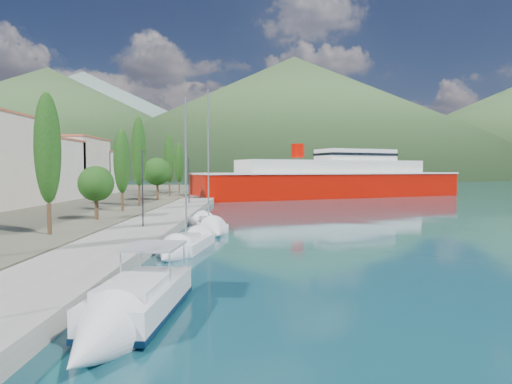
{
  "coord_description": "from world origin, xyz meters",
  "views": [
    {
      "loc": [
        -0.26,
        -20.6,
        5.31
      ],
      "look_at": [
        0.0,
        14.0,
        3.5
      ],
      "focal_mm": 30.0,
      "sensor_mm": 36.0,
      "label": 1
    }
  ],
  "objects": [
    {
      "name": "sailboat_near",
      "position": [
        -4.9,
        6.04,
        0.3
      ],
      "size": [
        3.44,
        7.87,
        10.94
      ],
      "color": "silver",
      "rests_on": "ground"
    },
    {
      "name": "hills_far",
      "position": [
        138.59,
        618.73,
        77.39
      ],
      "size": [
        1480.0,
        900.0,
        180.0
      ],
      "color": "slate",
      "rests_on": "ground"
    },
    {
      "name": "town_buildings",
      "position": [
        -32.0,
        36.91,
        5.57
      ],
      "size": [
        9.2,
        69.2,
        11.3
      ],
      "color": "beige",
      "rests_on": "land_strip"
    },
    {
      "name": "motor_cruiser",
      "position": [
        -4.44,
        -6.77,
        0.49
      ],
      "size": [
        3.04,
        8.31,
        3.0
      ],
      "color": "black",
      "rests_on": "ground"
    },
    {
      "name": "quay",
      "position": [
        -9.0,
        26.0,
        0.4
      ],
      "size": [
        5.0,
        88.0,
        0.8
      ],
      "primitive_type": "cube",
      "color": "gray",
      "rests_on": "ground"
    },
    {
      "name": "ferry",
      "position": [
        15.25,
        62.33,
        3.25
      ],
      "size": [
        54.13,
        30.43,
        10.67
      ],
      "color": "#AE0900",
      "rests_on": "ground"
    },
    {
      "name": "sailboat_mid",
      "position": [
        -3.75,
        15.56,
        0.32
      ],
      "size": [
        4.65,
        9.57,
        13.33
      ],
      "color": "silver",
      "rests_on": "ground"
    },
    {
      "name": "hills_near",
      "position": [
        98.04,
        372.5,
        49.18
      ],
      "size": [
        1010.0,
        520.0,
        115.0
      ],
      "color": "#35532B",
      "rests_on": "ground"
    },
    {
      "name": "tree_row",
      "position": [
        -14.75,
        33.95,
        5.95
      ],
      "size": [
        4.22,
        63.77,
        11.35
      ],
      "color": "#47301E",
      "rests_on": "land_strip"
    },
    {
      "name": "ground",
      "position": [
        0.0,
        120.0,
        0.0
      ],
      "size": [
        1400.0,
        1400.0,
        0.0
      ],
      "primitive_type": "plane",
      "color": "#12404B"
    },
    {
      "name": "lamp_posts",
      "position": [
        -9.0,
        14.21,
        4.08
      ],
      "size": [
        0.15,
        46.95,
        6.06
      ],
      "color": "#2D2D33",
      "rests_on": "quay"
    }
  ]
}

